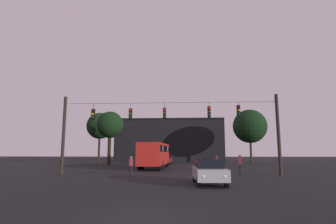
{
  "coord_description": "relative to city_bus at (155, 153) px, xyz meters",
  "views": [
    {
      "loc": [
        1.32,
        -8.25,
        1.98
      ],
      "look_at": [
        -0.05,
        14.99,
        5.48
      ],
      "focal_mm": 28.48,
      "sensor_mm": 36.0,
      "label": 1
    }
  ],
  "objects": [
    {
      "name": "corner_building",
      "position": [
        0.51,
        25.99,
        2.6
      ],
      "size": [
        22.61,
        9.57,
        8.92
      ],
      "color": "black",
      "rests_on": "ground"
    },
    {
      "name": "car_far_left",
      "position": [
        0.54,
        11.02,
        -1.07
      ],
      "size": [
        2.18,
        4.46,
        1.52
      ],
      "color": "#511919",
      "rests_on": "ground"
    },
    {
      "name": "ground_plane",
      "position": [
        2.23,
        -0.25,
        -1.87
      ],
      "size": [
        168.0,
        168.0,
        0.0
      ],
      "primitive_type": "plane",
      "color": "black",
      "rests_on": "ground"
    },
    {
      "name": "car_near_right",
      "position": [
        5.1,
        -15.89,
        -1.07
      ],
      "size": [
        1.96,
        4.39,
        1.52
      ],
      "color": "#99999E",
      "rests_on": "ground"
    },
    {
      "name": "tree_left_silhouette",
      "position": [
        -11.83,
        14.92,
        4.86
      ],
      "size": [
        4.8,
        4.8,
        9.15
      ],
      "color": "black",
      "rests_on": "ground"
    },
    {
      "name": "tree_behind_building",
      "position": [
        15.14,
        14.21,
        4.57
      ],
      "size": [
        5.87,
        5.87,
        9.38
      ],
      "color": "#2D2116",
      "rests_on": "ground"
    },
    {
      "name": "city_bus",
      "position": [
        0.0,
        0.0,
        0.0
      ],
      "size": [
        2.89,
        11.08,
        3.0
      ],
      "color": "#B21E19",
      "rests_on": "ground"
    },
    {
      "name": "pedestrian_crossing_center",
      "position": [
        -0.99,
        -9.99,
        -0.97
      ],
      "size": [
        0.25,
        0.37,
        1.6
      ],
      "color": "black",
      "rests_on": "ground"
    },
    {
      "name": "overhead_signal_span",
      "position": [
        2.18,
        -9.96,
        2.23
      ],
      "size": [
        18.95,
        0.44,
        6.92
      ],
      "color": "black",
      "rests_on": "ground"
    },
    {
      "name": "tree_right_far",
      "position": [
        -7.95,
        7.86,
        4.27
      ],
      "size": [
        4.15,
        4.15,
        8.28
      ],
      "color": "black",
      "rests_on": "ground"
    },
    {
      "name": "pedestrian_crossing_right",
      "position": [
        8.63,
        -8.11,
        -0.87
      ],
      "size": [
        0.34,
        0.42,
        1.75
      ],
      "color": "black",
      "rests_on": "ground"
    },
    {
      "name": "pedestrian_crossing_left",
      "position": [
        6.72,
        -6.77,
        -0.94
      ],
      "size": [
        0.33,
        0.41,
        1.64
      ],
      "color": "black",
      "rests_on": "ground"
    }
  ]
}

